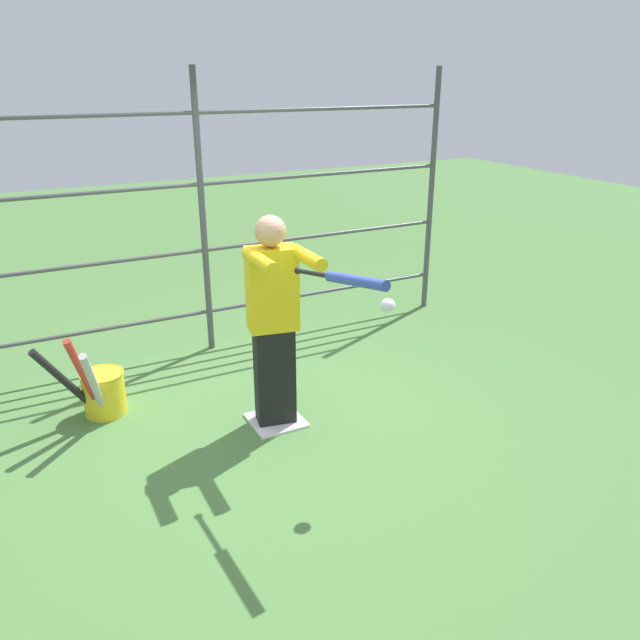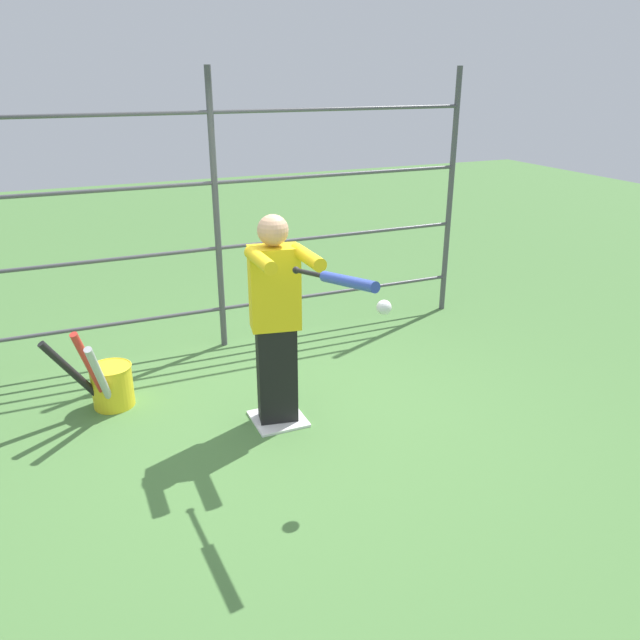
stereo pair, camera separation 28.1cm
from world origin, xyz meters
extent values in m
plane|color=#4C7A3D|center=(0.00, 0.00, 0.00)|extent=(24.00, 24.00, 0.00)
cube|color=white|center=(0.00, 0.00, 0.01)|extent=(0.40, 0.40, 0.02)
cylinder|color=#4C4C51|center=(-2.60, -1.60, 1.31)|extent=(0.06, 0.06, 2.62)
cylinder|color=#4C4C51|center=(0.00, -1.60, 1.31)|extent=(0.06, 0.06, 2.62)
cylinder|color=#4C4C51|center=(0.00, -1.60, 0.39)|extent=(5.20, 0.04, 0.04)
cylinder|color=#4C4C51|center=(0.00, -1.60, 1.00)|extent=(5.20, 0.04, 0.04)
cylinder|color=#4C4C51|center=(0.00, -1.60, 1.62)|extent=(5.20, 0.04, 0.04)
cylinder|color=#4C4C51|center=(0.00, -1.60, 2.23)|extent=(5.20, 0.04, 0.04)
cube|color=black|center=(0.00, 0.00, 0.40)|extent=(0.32, 0.24, 0.79)
cube|color=yellow|center=(0.00, 0.00, 1.10)|extent=(0.39, 0.27, 0.62)
sphere|color=tan|center=(0.00, 0.00, 1.53)|extent=(0.22, 0.22, 0.22)
cylinder|color=yellow|center=(-0.16, 0.25, 1.38)|extent=(0.10, 0.44, 0.10)
cylinder|color=yellow|center=(0.16, 0.19, 1.38)|extent=(0.10, 0.44, 0.10)
sphere|color=black|center=(0.00, 0.44, 1.36)|extent=(0.05, 0.05, 0.05)
cylinder|color=black|center=(-0.03, 0.61, 1.39)|extent=(0.08, 0.34, 0.08)
cylinder|color=#334CB2|center=(-0.09, 1.03, 1.45)|extent=(0.15, 0.52, 0.14)
sphere|color=white|center=(-0.42, 0.88, 1.19)|extent=(0.10, 0.10, 0.10)
cylinder|color=yellow|center=(1.16, -0.76, 0.18)|extent=(0.33, 0.33, 0.35)
torus|color=yellow|center=(1.16, -0.76, 0.35)|extent=(0.34, 0.34, 0.01)
cylinder|color=#B2B2B7|center=(1.25, -0.50, 0.38)|extent=(0.21, 0.45, 0.71)
cylinder|color=black|center=(1.43, -0.69, 0.36)|extent=(0.47, 0.17, 0.68)
cylinder|color=red|center=(1.30, -0.59, 0.42)|extent=(0.27, 0.32, 0.77)
camera|label=1|loc=(1.66, 3.95, 2.57)|focal=35.00mm
camera|label=2|loc=(1.40, 4.07, 2.57)|focal=35.00mm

